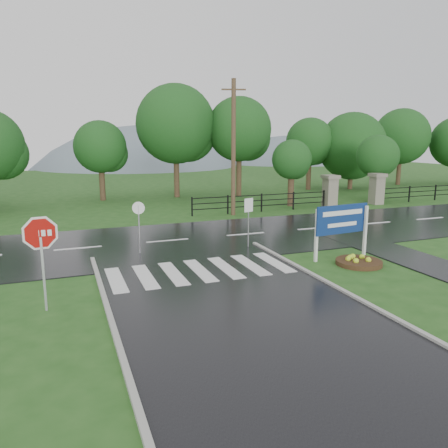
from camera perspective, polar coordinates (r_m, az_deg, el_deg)
name	(u,v)px	position (r m, az deg, el deg)	size (l,w,h in m)	color
ground	(258,327)	(11.66, 4.52, -13.21)	(120.00, 120.00, 0.00)	#224F1A
main_road	(168,242)	(20.67, -7.38, -2.29)	(90.00, 8.00, 0.04)	black
walkway	(404,256)	(19.47, 22.47, -3.94)	(2.20, 11.00, 0.04)	black
crosswalk	(200,270)	(16.01, -3.17, -6.05)	(6.50, 2.80, 0.02)	silver
pillar_west	(330,190)	(31.25, 13.68, 4.29)	(1.00, 1.00, 2.24)	gray
pillar_east	(377,188)	(33.67, 19.33, 4.45)	(1.00, 1.00, 2.24)	gray
fence_west	(262,201)	(28.69, 4.93, 3.05)	(9.58, 0.08, 1.20)	black
hills	(114,257)	(77.72, -14.12, -4.21)	(102.00, 48.00, 48.00)	slate
treeline	(137,201)	(34.37, -11.23, 3.03)	(83.20, 5.20, 10.00)	#144116
stop_sign	(41,242)	(13.02, -22.80, -2.18)	(1.27, 0.22, 2.89)	#939399
estate_billboard	(342,222)	(17.93, 15.16, 0.26)	(2.52, 0.33, 2.21)	silver
flower_bed	(359,261)	(17.62, 17.21, -4.69)	(1.75, 1.75, 0.35)	#332111
reg_sign_small	(249,213)	(19.11, 3.23, 1.44)	(0.47, 0.18, 2.21)	#939399
reg_sign_round	(139,221)	(18.39, -11.05, 0.37)	(0.50, 0.16, 2.22)	#939399
utility_pole_east	(233,148)	(27.05, 1.24, 9.95)	(1.43, 0.50, 8.24)	#473523
entrance_tree_left	(292,160)	(31.15, 8.83, 8.26)	(2.76, 2.76, 4.66)	#3D2B1C
entrance_tree_right	(378,157)	(35.38, 19.43, 8.31)	(3.20, 3.20, 4.99)	#3D2B1C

